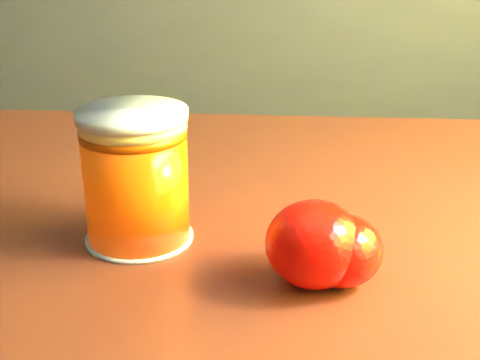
# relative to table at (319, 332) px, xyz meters

# --- Properties ---
(kitchen_counter) EXTENTS (3.15, 0.60, 0.90)m
(kitchen_counter) POSITION_rel_table_xyz_m (-0.99, 1.43, -0.23)
(kitchen_counter) COLOR #535459
(kitchen_counter) RESTS_ON ground
(table) EXTENTS (1.10, 0.82, 0.78)m
(table) POSITION_rel_table_xyz_m (0.00, 0.00, 0.00)
(table) COLOR maroon
(table) RESTS_ON ground
(juice_glass) EXTENTS (0.09, 0.09, 0.11)m
(juice_glass) POSITION_rel_table_xyz_m (-0.16, -0.03, 0.16)
(juice_glass) COLOR #FF4C05
(juice_glass) RESTS_ON table
(orange_front) EXTENTS (0.08, 0.08, 0.07)m
(orange_front) POSITION_rel_table_xyz_m (-0.00, -0.08, 0.13)
(orange_front) COLOR #FF1205
(orange_front) RESTS_ON table
(orange_back) EXTENTS (0.07, 0.07, 0.06)m
(orange_back) POSITION_rel_table_xyz_m (0.01, -0.08, 0.13)
(orange_back) COLOR #FF1205
(orange_back) RESTS_ON table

